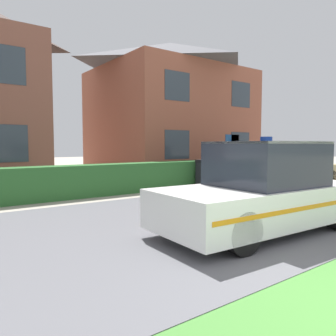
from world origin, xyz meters
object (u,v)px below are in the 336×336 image
Objects in this scene: house_right at (170,107)px; wheelie_bin at (207,174)px; police_car at (262,191)px; neighbour_car_far at (290,169)px.

house_right reaches higher than wheelie_bin.
house_right is (6.35, 11.28, 2.95)m from police_car.
police_car reaches higher than wheelie_bin.
police_car is 0.51× the size of house_right.
wheelie_bin is (-3.06, -6.36, -3.18)m from house_right.
neighbour_car_far is 4.15× the size of wheelie_bin.
neighbour_car_far is (5.70, 3.14, -0.04)m from police_car.
neighbour_car_far is 8.70m from house_right.
police_car is 6.51m from neighbour_car_far.
police_car is at bearing 30.77° from neighbour_car_far.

